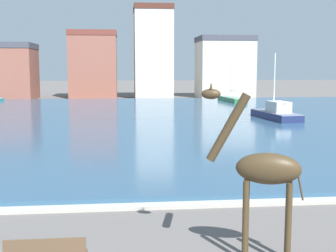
# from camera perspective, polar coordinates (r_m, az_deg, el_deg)

# --- Properties ---
(harbor_water) EXTENTS (87.34, 48.85, 0.29)m
(harbor_water) POSITION_cam_1_polar(r_m,az_deg,el_deg) (39.53, -5.20, 0.86)
(harbor_water) COLOR #2D5170
(harbor_water) RESTS_ON ground
(quay_edge_coping) EXTENTS (87.34, 0.50, 0.12)m
(quay_edge_coping) POSITION_cam_1_polar(r_m,az_deg,el_deg) (15.31, -4.11, -10.13)
(quay_edge_coping) COLOR #ADA89E
(quay_edge_coping) RESTS_ON ground
(giraffe_statue) EXTENTS (2.41, 1.17, 4.32)m
(giraffe_statue) POSITION_cam_1_polar(r_m,az_deg,el_deg) (11.05, 11.87, -5.67)
(giraffe_statue) COLOR #42331E
(giraffe_statue) RESTS_ON ground
(sailboat_navy) EXTENTS (2.69, 7.25, 5.86)m
(sailboat_navy) POSITION_cam_1_polar(r_m,az_deg,el_deg) (39.83, 13.17, 1.41)
(sailboat_navy) COLOR navy
(sailboat_navy) RESTS_ON ground
(sailboat_green) EXTENTS (2.31, 7.77, 6.33)m
(sailboat_green) POSITION_cam_1_polar(r_m,az_deg,el_deg) (59.00, 7.84, 3.29)
(sailboat_green) COLOR #236B42
(sailboat_green) RESTS_ON ground
(townhouse_narrow_midrow) EXTENTS (5.34, 7.57, 8.04)m
(townhouse_narrow_midrow) POSITION_cam_1_polar(r_m,az_deg,el_deg) (68.84, -18.64, 6.56)
(townhouse_narrow_midrow) COLOR #8E5142
(townhouse_narrow_midrow) RESTS_ON ground
(townhouse_corner_house) EXTENTS (7.14, 6.48, 10.03)m
(townhouse_corner_house) POSITION_cam_1_polar(r_m,az_deg,el_deg) (69.82, -9.42, 7.67)
(townhouse_corner_house) COLOR #8E5142
(townhouse_corner_house) RESTS_ON ground
(townhouse_wide_warehouse) EXTENTS (5.67, 6.64, 13.63)m
(townhouse_wide_warehouse) POSITION_cam_1_polar(r_m,az_deg,el_deg) (68.36, -1.90, 9.28)
(townhouse_wide_warehouse) COLOR beige
(townhouse_wide_warehouse) RESTS_ON ground
(townhouse_tall_gabled) EXTENTS (8.29, 7.39, 9.30)m
(townhouse_tall_gabled) POSITION_cam_1_polar(r_m,az_deg,el_deg) (70.81, 7.13, 7.42)
(townhouse_tall_gabled) COLOR beige
(townhouse_tall_gabled) RESTS_ON ground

